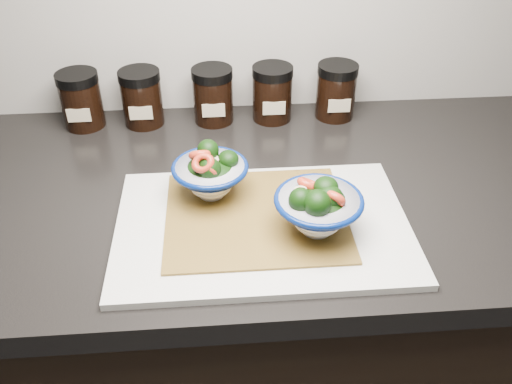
{
  "coord_description": "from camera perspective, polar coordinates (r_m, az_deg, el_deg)",
  "views": [
    {
      "loc": [
        0.01,
        0.69,
        1.44
      ],
      "look_at": [
        0.06,
        1.35,
        0.96
      ],
      "focal_mm": 38.0,
      "sensor_mm": 36.0,
      "label": 1
    }
  ],
  "objects": [
    {
      "name": "spice_jar_e",
      "position": [
        1.13,
        8.43,
        10.49
      ],
      "size": [
        0.08,
        0.08,
        0.11
      ],
      "color": "black",
      "rests_on": "countertop"
    },
    {
      "name": "countertop",
      "position": [
        0.94,
        -4.17,
        -0.51
      ],
      "size": [
        3.5,
        0.6,
        0.04
      ],
      "primitive_type": "cube",
      "color": "black",
      "rests_on": "cabinet"
    },
    {
      "name": "bamboo_mat",
      "position": [
        0.84,
        0.0,
        -2.52
      ],
      "size": [
        0.28,
        0.24,
        0.0
      ],
      "primitive_type": "cube",
      "color": "olive",
      "rests_on": "cutting_board"
    },
    {
      "name": "cutting_board",
      "position": [
        0.84,
        0.7,
        -3.59
      ],
      "size": [
        0.45,
        0.3,
        0.01
      ],
      "primitive_type": "cube",
      "color": "silver",
      "rests_on": "countertop"
    },
    {
      "name": "bowl_left",
      "position": [
        0.87,
        -4.81,
        1.88
      ],
      "size": [
        0.12,
        0.12,
        0.1
      ],
      "rotation": [
        0.0,
        0.0,
        -0.3
      ],
      "color": "white",
      "rests_on": "bamboo_mat"
    },
    {
      "name": "spice_jar_a",
      "position": [
        1.14,
        -17.94,
        9.22
      ],
      "size": [
        0.08,
        0.08,
        0.11
      ],
      "color": "black",
      "rests_on": "countertop"
    },
    {
      "name": "spice_jar_b",
      "position": [
        1.12,
        -11.93,
        9.69
      ],
      "size": [
        0.08,
        0.08,
        0.11
      ],
      "color": "black",
      "rests_on": "countertop"
    },
    {
      "name": "spice_jar_c",
      "position": [
        1.11,
        -4.55,
        10.13
      ],
      "size": [
        0.08,
        0.08,
        0.11
      ],
      "color": "black",
      "rests_on": "countertop"
    },
    {
      "name": "cabinet",
      "position": [
        1.26,
        -3.25,
        -17.08
      ],
      "size": [
        3.43,
        0.58,
        0.86
      ],
      "primitive_type": "cube",
      "color": "black",
      "rests_on": "ground"
    },
    {
      "name": "spice_jar_d",
      "position": [
        1.11,
        1.72,
        10.37
      ],
      "size": [
        0.08,
        0.08,
        0.11
      ],
      "color": "black",
      "rests_on": "countertop"
    },
    {
      "name": "bowl_right",
      "position": [
        0.79,
        6.56,
        -1.66
      ],
      "size": [
        0.13,
        0.13,
        0.09
      ],
      "rotation": [
        0.0,
        0.0,
        0.04
      ],
      "color": "white",
      "rests_on": "bamboo_mat"
    }
  ]
}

